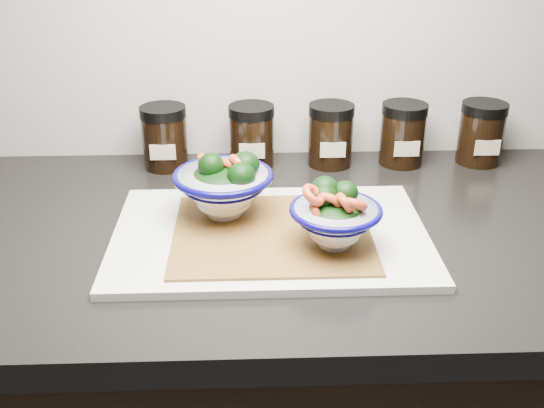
{
  "coord_description": "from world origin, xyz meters",
  "views": [
    {
      "loc": [
        -0.06,
        0.61,
        1.35
      ],
      "look_at": [
        -0.03,
        1.4,
        0.96
      ],
      "focal_mm": 42.0,
      "sensor_mm": 36.0,
      "label": 1
    }
  ],
  "objects_px": {
    "spice_jar_a": "(165,137)",
    "spice_jar_c": "(331,135)",
    "cutting_board": "(270,235)",
    "bowl_left": "(224,186)",
    "spice_jar_b": "(252,136)",
    "bowl_right": "(335,217)",
    "spice_jar_e": "(481,133)",
    "spice_jar_d": "(403,134)"
  },
  "relations": [
    {
      "from": "cutting_board",
      "to": "bowl_left",
      "type": "distance_m",
      "value": 0.1
    },
    {
      "from": "spice_jar_b",
      "to": "spice_jar_e",
      "type": "height_order",
      "value": "same"
    },
    {
      "from": "bowl_right",
      "to": "spice_jar_b",
      "type": "relative_size",
      "value": 1.11
    },
    {
      "from": "spice_jar_d",
      "to": "spice_jar_e",
      "type": "bearing_deg",
      "value": 0.0
    },
    {
      "from": "bowl_right",
      "to": "spice_jar_d",
      "type": "bearing_deg",
      "value": 62.95
    },
    {
      "from": "cutting_board",
      "to": "spice_jar_d",
      "type": "relative_size",
      "value": 3.98
    },
    {
      "from": "cutting_board",
      "to": "bowl_right",
      "type": "relative_size",
      "value": 3.57
    },
    {
      "from": "bowl_left",
      "to": "spice_jar_e",
      "type": "distance_m",
      "value": 0.51
    },
    {
      "from": "spice_jar_c",
      "to": "spice_jar_d",
      "type": "bearing_deg",
      "value": 0.0
    },
    {
      "from": "spice_jar_b",
      "to": "bowl_left",
      "type": "bearing_deg",
      "value": -100.58
    },
    {
      "from": "cutting_board",
      "to": "spice_jar_c",
      "type": "bearing_deg",
      "value": 66.82
    },
    {
      "from": "bowl_left",
      "to": "spice_jar_b",
      "type": "relative_size",
      "value": 1.32
    },
    {
      "from": "spice_jar_c",
      "to": "spice_jar_d",
      "type": "relative_size",
      "value": 1.0
    },
    {
      "from": "bowl_left",
      "to": "spice_jar_a",
      "type": "height_order",
      "value": "bowl_left"
    },
    {
      "from": "bowl_left",
      "to": "spice_jar_b",
      "type": "xyz_separation_m",
      "value": [
        0.04,
        0.23,
        -0.01
      ]
    },
    {
      "from": "spice_jar_c",
      "to": "spice_jar_e",
      "type": "bearing_deg",
      "value": 0.0
    },
    {
      "from": "spice_jar_d",
      "to": "spice_jar_b",
      "type": "bearing_deg",
      "value": 180.0
    },
    {
      "from": "spice_jar_a",
      "to": "spice_jar_d",
      "type": "relative_size",
      "value": 1.0
    },
    {
      "from": "spice_jar_b",
      "to": "bowl_right",
      "type": "bearing_deg",
      "value": -71.41
    },
    {
      "from": "spice_jar_c",
      "to": "cutting_board",
      "type": "bearing_deg",
      "value": -113.18
    },
    {
      "from": "cutting_board",
      "to": "spice_jar_a",
      "type": "xyz_separation_m",
      "value": [
        -0.18,
        0.28,
        0.05
      ]
    },
    {
      "from": "spice_jar_d",
      "to": "spice_jar_c",
      "type": "bearing_deg",
      "value": 180.0
    },
    {
      "from": "spice_jar_c",
      "to": "spice_jar_e",
      "type": "height_order",
      "value": "same"
    },
    {
      "from": "spice_jar_a",
      "to": "spice_jar_c",
      "type": "bearing_deg",
      "value": 0.0
    },
    {
      "from": "bowl_right",
      "to": "spice_jar_b",
      "type": "xyz_separation_m",
      "value": [
        -0.11,
        0.32,
        -0.0
      ]
    },
    {
      "from": "cutting_board",
      "to": "spice_jar_c",
      "type": "distance_m",
      "value": 0.31
    },
    {
      "from": "cutting_board",
      "to": "spice_jar_d",
      "type": "height_order",
      "value": "spice_jar_d"
    },
    {
      "from": "spice_jar_b",
      "to": "spice_jar_d",
      "type": "distance_m",
      "value": 0.27
    },
    {
      "from": "cutting_board",
      "to": "spice_jar_e",
      "type": "relative_size",
      "value": 3.98
    },
    {
      "from": "spice_jar_b",
      "to": "spice_jar_e",
      "type": "xyz_separation_m",
      "value": [
        0.42,
        0.0,
        0.0
      ]
    },
    {
      "from": "bowl_right",
      "to": "spice_jar_d",
      "type": "xyz_separation_m",
      "value": [
        0.17,
        0.32,
        -0.0
      ]
    },
    {
      "from": "spice_jar_b",
      "to": "spice_jar_c",
      "type": "distance_m",
      "value": 0.14
    },
    {
      "from": "spice_jar_c",
      "to": "spice_jar_e",
      "type": "relative_size",
      "value": 1.0
    },
    {
      "from": "spice_jar_b",
      "to": "spice_jar_e",
      "type": "bearing_deg",
      "value": 0.0
    },
    {
      "from": "bowl_right",
      "to": "spice_jar_c",
      "type": "height_order",
      "value": "same"
    },
    {
      "from": "bowl_right",
      "to": "spice_jar_e",
      "type": "distance_m",
      "value": 0.45
    },
    {
      "from": "spice_jar_a",
      "to": "spice_jar_b",
      "type": "bearing_deg",
      "value": 0.0
    },
    {
      "from": "cutting_board",
      "to": "spice_jar_c",
      "type": "relative_size",
      "value": 3.98
    },
    {
      "from": "cutting_board",
      "to": "spice_jar_b",
      "type": "xyz_separation_m",
      "value": [
        -0.02,
        0.28,
        0.05
      ]
    },
    {
      "from": "bowl_left",
      "to": "spice_jar_b",
      "type": "distance_m",
      "value": 0.23
    },
    {
      "from": "spice_jar_c",
      "to": "spice_jar_b",
      "type": "bearing_deg",
      "value": 180.0
    },
    {
      "from": "spice_jar_a",
      "to": "spice_jar_e",
      "type": "distance_m",
      "value": 0.57
    }
  ]
}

